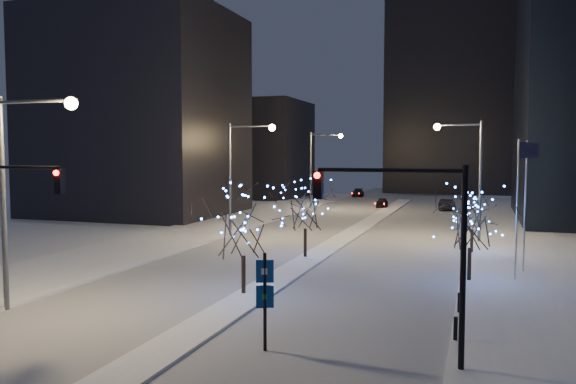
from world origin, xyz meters
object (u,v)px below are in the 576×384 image
at_px(wayfinding_sign, 265,291).
at_px(car_mid, 447,205).
at_px(car_far, 358,193).
at_px(street_lamp_w_mid, 241,163).
at_px(car_near, 382,203).
at_px(holiday_tree_median_far, 305,206).
at_px(holiday_tree_median_near, 243,224).
at_px(holiday_tree_plaza_far, 472,213).
at_px(street_lamp_east, 469,164).
at_px(holiday_tree_plaza_near, 470,220).
at_px(street_lamp_w_far, 318,160).
at_px(street_lamp_w_near, 20,172).
at_px(traffic_signal_east, 416,231).

bearing_deg(wayfinding_sign, car_mid, 62.64).
bearing_deg(car_far, car_mid, -56.83).
relative_size(street_lamp_w_mid, car_mid, 2.33).
distance_m(car_near, holiday_tree_median_far, 38.69).
height_order(holiday_tree_median_near, holiday_tree_plaza_far, holiday_tree_median_near).
bearing_deg(holiday_tree_plaza_far, street_lamp_east, 94.33).
distance_m(holiday_tree_plaza_near, holiday_tree_plaza_far, 9.51).
relative_size(street_lamp_w_far, holiday_tree_median_near, 1.78).
distance_m(street_lamp_w_near, holiday_tree_plaza_near, 23.57).
bearing_deg(holiday_tree_plaza_near, wayfinding_sign, -116.31).
bearing_deg(street_lamp_w_far, street_lamp_w_mid, -90.00).
bearing_deg(holiday_tree_median_far, street_lamp_w_near, -116.56).
bearing_deg(car_far, holiday_tree_plaza_near, -79.99).
relative_size(street_lamp_w_mid, street_lamp_w_far, 1.00).
bearing_deg(car_far, holiday_tree_plaza_far, -76.94).
xyz_separation_m(street_lamp_w_far, wayfinding_sign, (12.44, -51.16, -4.22)).
xyz_separation_m(traffic_signal_east, holiday_tree_median_near, (-9.44, 7.06, -1.01)).
height_order(street_lamp_w_far, traffic_signal_east, street_lamp_w_far).
xyz_separation_m(street_lamp_w_mid, holiday_tree_plaza_far, (19.44, -2.51, -3.50)).
height_order(street_lamp_east, holiday_tree_median_near, street_lamp_east).
distance_m(street_lamp_w_mid, holiday_tree_plaza_far, 19.91).
bearing_deg(street_lamp_w_near, holiday_tree_median_near, 35.67).
bearing_deg(holiday_tree_median_far, traffic_signal_east, -62.18).
xyz_separation_m(street_lamp_w_mid, holiday_tree_plaza_near, (19.44, -12.00, -2.92)).
xyz_separation_m(holiday_tree_plaza_near, wayfinding_sign, (-7.00, -14.16, -1.30)).
relative_size(street_lamp_w_near, street_lamp_east, 1.00).
relative_size(holiday_tree_median_far, holiday_tree_plaza_near, 1.03).
height_order(street_lamp_east, holiday_tree_plaza_near, street_lamp_east).
relative_size(street_lamp_w_near, traffic_signal_east, 1.43).
distance_m(street_lamp_w_mid, street_lamp_w_far, 25.00).
xyz_separation_m(street_lamp_w_far, car_far, (0.49, 22.85, -5.84)).
bearing_deg(holiday_tree_plaza_near, street_lamp_w_far, 117.71).
bearing_deg(street_lamp_w_mid, holiday_tree_plaza_near, -31.69).
relative_size(car_mid, wayfinding_sign, 1.15).
bearing_deg(holiday_tree_median_near, holiday_tree_median_far, 90.00).
relative_size(car_near, holiday_tree_plaza_near, 0.72).
bearing_deg(holiday_tree_plaza_near, car_far, 107.57).
relative_size(holiday_tree_median_near, holiday_tree_plaza_far, 1.31).
bearing_deg(street_lamp_east, street_lamp_w_far, 130.85).
bearing_deg(holiday_tree_plaza_near, car_mid, 94.76).
bearing_deg(traffic_signal_east, holiday_tree_median_far, 117.82).
height_order(car_mid, holiday_tree_median_near, holiday_tree_median_near).
bearing_deg(holiday_tree_median_near, street_lamp_east, 64.25).
bearing_deg(car_near, holiday_tree_plaza_near, -81.49).
relative_size(traffic_signal_east, holiday_tree_median_near, 1.25).
relative_size(street_lamp_w_near, holiday_tree_median_near, 1.78).
xyz_separation_m(street_lamp_w_mid, holiday_tree_median_far, (8.44, -8.12, -2.79)).
bearing_deg(car_near, car_mid, -10.99).
bearing_deg(car_far, holiday_tree_median_far, -89.48).
height_order(car_near, holiday_tree_plaza_far, holiday_tree_plaza_far).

